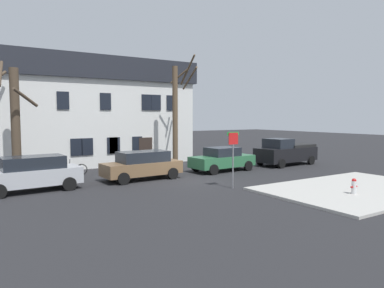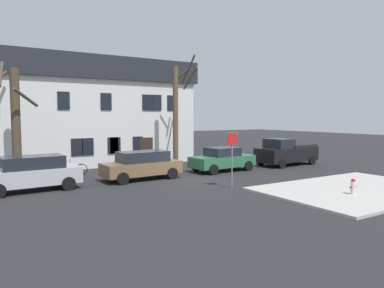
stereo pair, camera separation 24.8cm
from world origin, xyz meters
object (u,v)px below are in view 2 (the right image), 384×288
(building_main, at_px, (90,112))
(pickup_truck_black, at_px, (286,152))
(bicycle_leaning, at_px, (73,169))
(car_brown_wagon, at_px, (142,165))
(street_sign_pole, at_px, (232,149))
(tree_bare_mid, at_px, (177,113))
(tree_bare_near, at_px, (15,120))
(car_silver_wagon, at_px, (31,173))
(fire_hydrant, at_px, (353,186))
(car_green_sedan, at_px, (222,159))

(building_main, bearing_deg, pickup_truck_black, -40.10)
(building_main, bearing_deg, bicycle_leaning, -115.30)
(pickup_truck_black, height_order, bicycle_leaning, pickup_truck_black)
(car_brown_wagon, height_order, bicycle_leaning, car_brown_wagon)
(building_main, xyz_separation_m, pickup_truck_black, (12.05, -10.15, -3.12))
(street_sign_pole, bearing_deg, tree_bare_mid, 80.50)
(street_sign_pole, bearing_deg, tree_bare_near, 137.64)
(tree_bare_near, distance_m, tree_bare_mid, 10.63)
(tree_bare_mid, distance_m, car_silver_wagon, 11.29)
(car_brown_wagon, distance_m, fire_hydrant, 11.40)
(tree_bare_mid, relative_size, car_silver_wagon, 1.70)
(car_green_sedan, height_order, street_sign_pole, street_sign_pole)
(bicycle_leaning, bearing_deg, car_silver_wagon, -127.37)
(building_main, height_order, car_green_sedan, building_main)
(tree_bare_mid, height_order, car_silver_wagon, tree_bare_mid)
(car_silver_wagon, xyz_separation_m, street_sign_pole, (8.91, -4.80, 1.13))
(tree_bare_near, bearing_deg, tree_bare_mid, -0.92)
(car_brown_wagon, height_order, fire_hydrant, car_brown_wagon)
(building_main, relative_size, tree_bare_near, 2.20)
(fire_hydrant, height_order, bicycle_leaning, bicycle_leaning)
(car_brown_wagon, distance_m, street_sign_pole, 5.79)
(building_main, distance_m, bicycle_leaning, 7.94)
(pickup_truck_black, bearing_deg, fire_hydrant, -120.45)
(car_brown_wagon, xyz_separation_m, car_green_sedan, (6.00, 0.13, -0.06))
(car_silver_wagon, height_order, street_sign_pole, street_sign_pole)
(car_brown_wagon, xyz_separation_m, pickup_truck_black, (11.98, -0.01, 0.12))
(car_silver_wagon, distance_m, fire_hydrant, 15.59)
(tree_bare_mid, distance_m, car_brown_wagon, 6.27)
(car_silver_wagon, xyz_separation_m, car_brown_wagon, (6.03, 0.09, -0.04))
(car_brown_wagon, distance_m, car_green_sedan, 6.00)
(tree_bare_near, height_order, bicycle_leaning, tree_bare_near)
(car_silver_wagon, height_order, fire_hydrant, car_silver_wagon)
(street_sign_pole, height_order, bicycle_leaning, street_sign_pole)
(car_silver_wagon, relative_size, car_brown_wagon, 1.01)
(tree_bare_near, height_order, car_brown_wagon, tree_bare_near)
(building_main, xyz_separation_m, tree_bare_mid, (4.33, -6.77, -0.11))
(building_main, xyz_separation_m, street_sign_pole, (2.95, -15.03, -2.07))
(car_brown_wagon, relative_size, fire_hydrant, 6.49)
(car_brown_wagon, bearing_deg, building_main, 90.38)
(fire_hydrant, height_order, street_sign_pole, street_sign_pole)
(car_silver_wagon, distance_m, car_brown_wagon, 6.03)
(car_brown_wagon, height_order, car_green_sedan, car_brown_wagon)
(building_main, bearing_deg, car_green_sedan, -58.77)
(pickup_truck_black, bearing_deg, car_silver_wagon, -179.75)
(building_main, relative_size, street_sign_pole, 5.21)
(building_main, relative_size, car_silver_wagon, 3.21)
(car_brown_wagon, relative_size, street_sign_pole, 1.61)
(building_main, distance_m, car_green_sedan, 12.16)
(bicycle_leaning, bearing_deg, pickup_truck_black, -14.22)
(tree_bare_near, xyz_separation_m, tree_bare_mid, (10.62, -0.17, 0.49))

